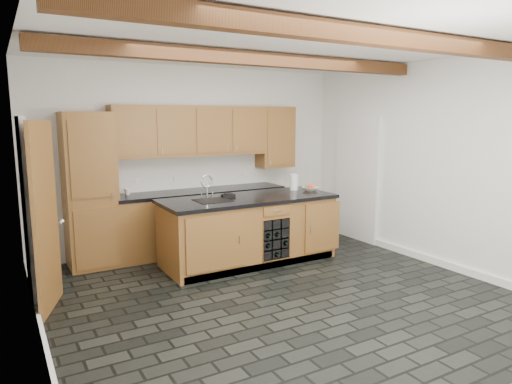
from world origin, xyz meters
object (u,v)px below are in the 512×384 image
fruit_bowl (310,189)px  paper_towel (294,182)px  kitchen_scale (228,195)px  island (250,230)px

fruit_bowl → paper_towel: paper_towel is taller
kitchen_scale → fruit_bowl: size_ratio=0.82×
fruit_bowl → paper_towel: (-0.18, 0.18, 0.09)m
island → kitchen_scale: kitchen_scale is taller
island → fruit_bowl: 1.18m
kitchen_scale → paper_towel: bearing=7.5°
kitchen_scale → fruit_bowl: same height
island → fruit_bowl: (1.07, 0.03, 0.49)m
island → fruit_bowl: fruit_bowl is taller
kitchen_scale → paper_towel: paper_towel is taller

